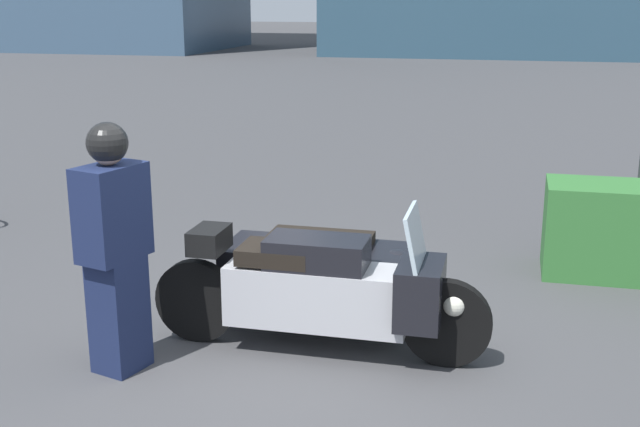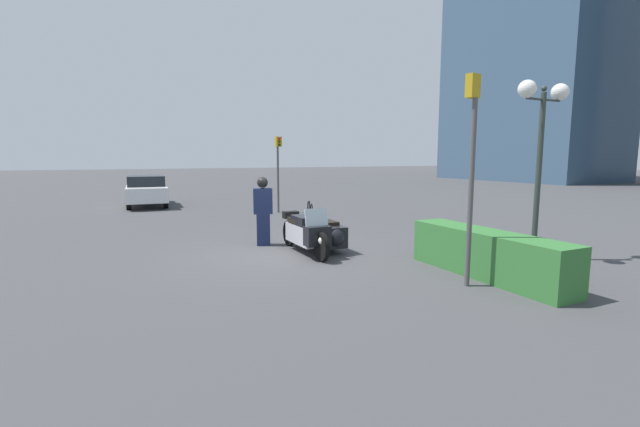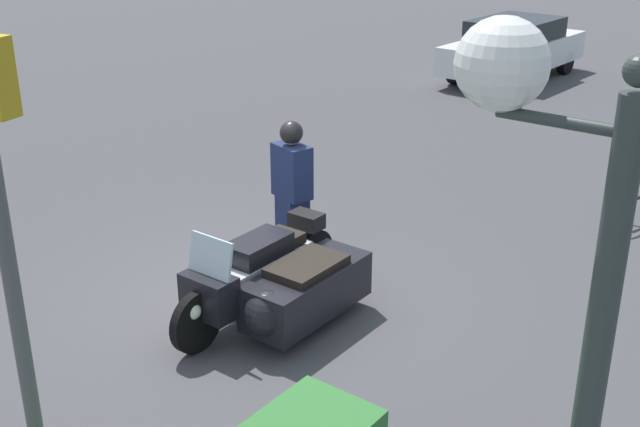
{
  "view_description": "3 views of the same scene",
  "coord_description": "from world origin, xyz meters",
  "px_view_note": "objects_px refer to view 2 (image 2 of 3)",
  "views": [
    {
      "loc": [
        1.49,
        -5.14,
        2.59
      ],
      "look_at": [
        0.15,
        0.43,
        1.04
      ],
      "focal_mm": 45.0,
      "sensor_mm": 36.0,
      "label": 1
    },
    {
      "loc": [
        9.48,
        -3.74,
        2.3
      ],
      "look_at": [
        0.51,
        0.55,
        0.99
      ],
      "focal_mm": 24.0,
      "sensor_mm": 36.0,
      "label": 2
    },
    {
      "loc": [
        5.94,
        5.49,
        4.37
      ],
      "look_at": [
        -0.49,
        0.61,
        1.05
      ],
      "focal_mm": 45.0,
      "sensor_mm": 36.0,
      "label": 3
    }
  ],
  "objects_px": {
    "twin_lamp_post": "(542,119)",
    "traffic_light_near": "(471,151)",
    "police_motorcycle": "(316,233)",
    "traffic_light_far": "(278,163)",
    "bicycle_parked": "(310,211)",
    "hedge_bush_curbside": "(487,254)",
    "parked_car_background": "(146,190)",
    "officer_rider": "(263,209)"
  },
  "relations": [
    {
      "from": "officer_rider",
      "to": "traffic_light_near",
      "type": "xyz_separation_m",
      "value": [
        5.01,
        2.17,
        1.46
      ]
    },
    {
      "from": "police_motorcycle",
      "to": "bicycle_parked",
      "type": "xyz_separation_m",
      "value": [
        -5.23,
        2.2,
        -0.16
      ]
    },
    {
      "from": "twin_lamp_post",
      "to": "parked_car_background",
      "type": "relative_size",
      "value": 0.89
    },
    {
      "from": "officer_rider",
      "to": "traffic_light_near",
      "type": "distance_m",
      "value": 5.65
    },
    {
      "from": "officer_rider",
      "to": "police_motorcycle",
      "type": "bearing_deg",
      "value": -130.22
    },
    {
      "from": "hedge_bush_curbside",
      "to": "traffic_light_near",
      "type": "distance_m",
      "value": 2.13
    },
    {
      "from": "officer_rider",
      "to": "parked_car_background",
      "type": "xyz_separation_m",
      "value": [
        -11.08,
        -2.14,
        -0.19
      ]
    },
    {
      "from": "officer_rider",
      "to": "twin_lamp_post",
      "type": "height_order",
      "value": "twin_lamp_post"
    },
    {
      "from": "police_motorcycle",
      "to": "officer_rider",
      "type": "relative_size",
      "value": 1.44
    },
    {
      "from": "police_motorcycle",
      "to": "officer_rider",
      "type": "distance_m",
      "value": 1.68
    },
    {
      "from": "officer_rider",
      "to": "parked_car_background",
      "type": "bearing_deg",
      "value": 26.86
    },
    {
      "from": "hedge_bush_curbside",
      "to": "bicycle_parked",
      "type": "relative_size",
      "value": 2.31
    },
    {
      "from": "officer_rider",
      "to": "traffic_light_far",
      "type": "distance_m",
      "value": 6.76
    },
    {
      "from": "parked_car_background",
      "to": "officer_rider",
      "type": "bearing_deg",
      "value": -166.37
    },
    {
      "from": "officer_rider",
      "to": "hedge_bush_curbside",
      "type": "relative_size",
      "value": 0.51
    },
    {
      "from": "hedge_bush_curbside",
      "to": "twin_lamp_post",
      "type": "distance_m",
      "value": 3.42
    },
    {
      "from": "police_motorcycle",
      "to": "traffic_light_near",
      "type": "xyz_separation_m",
      "value": [
        3.67,
        1.27,
        1.94
      ]
    },
    {
      "from": "twin_lamp_post",
      "to": "traffic_light_near",
      "type": "height_order",
      "value": "twin_lamp_post"
    },
    {
      "from": "parked_car_background",
      "to": "traffic_light_near",
      "type": "bearing_deg",
      "value": -162.32
    },
    {
      "from": "hedge_bush_curbside",
      "to": "parked_car_background",
      "type": "xyz_separation_m",
      "value": [
        -15.83,
        -5.09,
        0.31
      ]
    },
    {
      "from": "hedge_bush_curbside",
      "to": "traffic_light_near",
      "type": "height_order",
      "value": "traffic_light_near"
    },
    {
      "from": "police_motorcycle",
      "to": "parked_car_background",
      "type": "xyz_separation_m",
      "value": [
        -12.41,
        -3.04,
        0.29
      ]
    },
    {
      "from": "police_motorcycle",
      "to": "traffic_light_far",
      "type": "bearing_deg",
      "value": 166.4
    },
    {
      "from": "officer_rider",
      "to": "bicycle_parked",
      "type": "relative_size",
      "value": 1.18
    },
    {
      "from": "twin_lamp_post",
      "to": "traffic_light_near",
      "type": "bearing_deg",
      "value": -73.59
    },
    {
      "from": "hedge_bush_curbside",
      "to": "traffic_light_near",
      "type": "xyz_separation_m",
      "value": [
        0.26,
        -0.78,
        1.96
      ]
    },
    {
      "from": "hedge_bush_curbside",
      "to": "traffic_light_far",
      "type": "xyz_separation_m",
      "value": [
        -10.86,
        -0.28,
        1.63
      ]
    },
    {
      "from": "hedge_bush_curbside",
      "to": "traffic_light_far",
      "type": "height_order",
      "value": "traffic_light_far"
    },
    {
      "from": "parked_car_background",
      "to": "traffic_light_far",
      "type": "bearing_deg",
      "value": -133.23
    },
    {
      "from": "officer_rider",
      "to": "hedge_bush_curbside",
      "type": "height_order",
      "value": "officer_rider"
    },
    {
      "from": "hedge_bush_curbside",
      "to": "bicycle_parked",
      "type": "bearing_deg",
      "value": 178.99
    },
    {
      "from": "traffic_light_far",
      "to": "twin_lamp_post",
      "type": "bearing_deg",
      "value": -0.24
    },
    {
      "from": "traffic_light_far",
      "to": "bicycle_parked",
      "type": "bearing_deg",
      "value": -1.97
    },
    {
      "from": "officer_rider",
      "to": "bicycle_parked",
      "type": "xyz_separation_m",
      "value": [
        -3.9,
        3.1,
        -0.64
      ]
    },
    {
      "from": "police_motorcycle",
      "to": "traffic_light_far",
      "type": "xyz_separation_m",
      "value": [
        -7.45,
        1.77,
        1.61
      ]
    },
    {
      "from": "police_motorcycle",
      "to": "bicycle_parked",
      "type": "relative_size",
      "value": 1.7
    },
    {
      "from": "traffic_light_near",
      "to": "traffic_light_far",
      "type": "distance_m",
      "value": 11.14
    },
    {
      "from": "police_motorcycle",
      "to": "officer_rider",
      "type": "xyz_separation_m",
      "value": [
        -1.34,
        -0.9,
        0.48
      ]
    },
    {
      "from": "parked_car_background",
      "to": "bicycle_parked",
      "type": "bearing_deg",
      "value": -141.19
    },
    {
      "from": "bicycle_parked",
      "to": "traffic_light_far",
      "type": "bearing_deg",
      "value": -151.37
    },
    {
      "from": "police_motorcycle",
      "to": "hedge_bush_curbside",
      "type": "bearing_deg",
      "value": 30.75
    },
    {
      "from": "officer_rider",
      "to": "bicycle_parked",
      "type": "bearing_deg",
      "value": -22.61
    }
  ]
}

